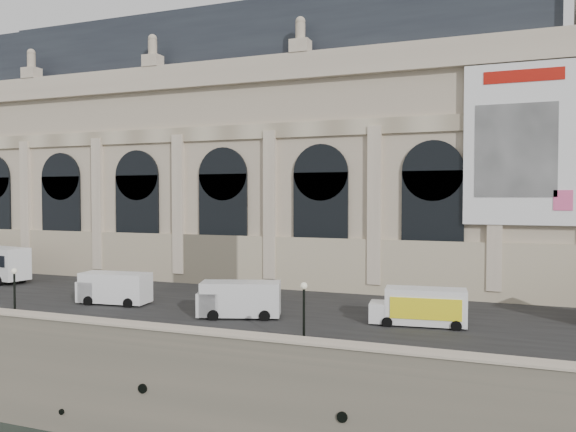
# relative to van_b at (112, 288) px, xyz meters

# --- Properties ---
(quay) EXTENTS (160.00, 70.00, 6.00)m
(quay) POSITION_rel_van_b_xyz_m (8.19, 24.82, -4.32)
(quay) COLOR gray
(quay) RESTS_ON ground
(street) EXTENTS (160.00, 24.00, 0.06)m
(street) POSITION_rel_van_b_xyz_m (8.19, 3.82, -1.29)
(street) COLOR #2D2D2D
(street) RESTS_ON quay
(parapet) EXTENTS (160.00, 1.40, 1.21)m
(parapet) POSITION_rel_van_b_xyz_m (8.19, -9.58, -0.71)
(parapet) COLOR gray
(parapet) RESTS_ON quay
(museum) EXTENTS (69.00, 18.70, 29.10)m
(museum) POSITION_rel_van_b_xyz_m (2.21, 20.68, 12.40)
(museum) COLOR #B8A98E
(museum) RESTS_ON quay
(van_b) EXTENTS (6.01, 2.87, 2.59)m
(van_b) POSITION_rel_van_b_xyz_m (0.00, 0.00, 0.00)
(van_b) COLOR white
(van_b) RESTS_ON quay
(van_c) EXTENTS (6.31, 3.96, 2.63)m
(van_c) POSITION_rel_van_b_xyz_m (11.75, -1.08, 0.02)
(van_c) COLOR silver
(van_c) RESTS_ON quay
(box_truck) EXTENTS (6.59, 2.84, 2.58)m
(box_truck) POSITION_rel_van_b_xyz_m (24.57, 1.05, -0.03)
(box_truck) COLOR white
(box_truck) RESTS_ON quay
(lamp_left) EXTENTS (0.40, 0.40, 3.88)m
(lamp_left) POSITION_rel_van_b_xyz_m (-1.54, -8.30, 0.61)
(lamp_left) COLOR black
(lamp_left) RESTS_ON quay
(lamp_right) EXTENTS (0.40, 0.40, 3.93)m
(lamp_right) POSITION_rel_van_b_xyz_m (19.20, -7.54, 0.63)
(lamp_right) COLOR black
(lamp_right) RESTS_ON quay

